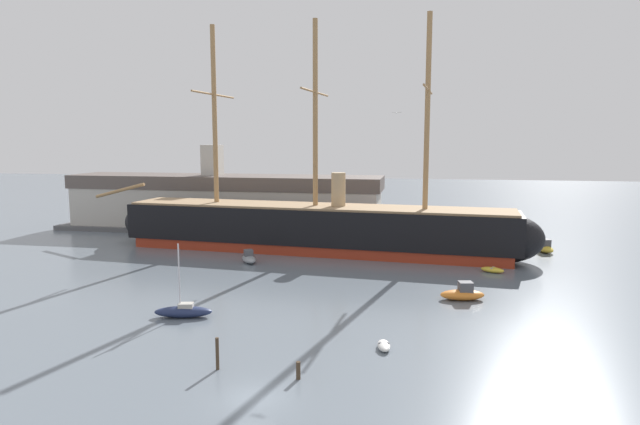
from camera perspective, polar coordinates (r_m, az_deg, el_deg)
ground_plane at (r=36.88m, az=-6.97°, el=-18.72°), size 400.00×400.00×0.00m
tall_ship at (r=79.74m, az=-0.48°, el=-1.54°), size 68.78×16.24×33.07m
sailboat_foreground_left at (r=52.77m, az=-14.09°, el=-9.97°), size 5.53×2.64×6.93m
dinghy_foreground_right at (r=44.35m, az=6.69°, el=-13.65°), size 1.35×2.43×0.55m
motorboat_mid_right at (r=58.32m, az=14.71°, el=-8.20°), size 4.77×2.65×1.89m
motorboat_alongside_bow at (r=73.74m, az=-7.44°, el=-4.75°), size 3.47×4.29×1.68m
dinghy_alongside_stern at (r=71.04m, az=17.58°, el=-5.73°), size 3.10×2.24×0.67m
motorboat_far_left at (r=93.84m, az=-13.17°, el=-2.18°), size 4.36×1.84×1.83m
motorboat_far_right at (r=86.28m, az=22.37°, el=-3.39°), size 2.96×4.94×1.94m
sailboat_distant_centre at (r=97.67m, az=6.57°, el=-1.78°), size 2.72×3.94×4.98m
mooring_piling_nearest at (r=40.80m, az=-10.69°, el=-14.30°), size 0.25×0.25×2.37m
mooring_piling_left_pair at (r=38.92m, az=-2.29°, el=-16.18°), size 0.30×0.30×1.25m
dockside_warehouse_left at (r=100.09m, az=-9.90°, el=1.01°), size 61.13×12.55×15.37m
seagull_in_flight at (r=57.23m, az=8.01°, el=10.30°), size 1.02×0.41×0.13m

